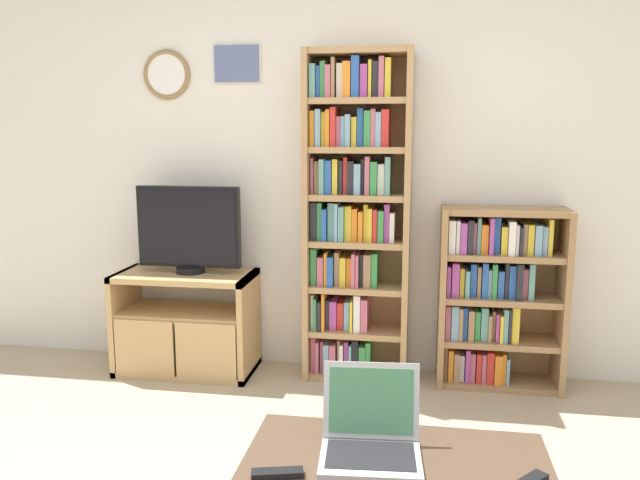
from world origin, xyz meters
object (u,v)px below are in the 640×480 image
bookshelf_tall (353,216)px  remote_far_from_laptop (277,473)px  laptop (371,433)px  tv_stand (186,322)px  television (189,230)px  coffee_table (396,477)px  bookshelf_short (494,295)px

bookshelf_tall → remote_far_from_laptop: size_ratio=11.96×
laptop → remote_far_from_laptop: (-0.27, -0.19, -0.06)m
tv_stand → television: bearing=41.0°
coffee_table → laptop: 0.16m
laptop → remote_far_from_laptop: bearing=-149.1°
bookshelf_short → laptop: bookshelf_short is taller
coffee_table → laptop: laptop is taller
television → coffee_table: television is taller
television → bookshelf_short: bearing=2.4°
tv_stand → coffee_table: (1.39, -1.75, 0.10)m
bookshelf_short → coffee_table: bearing=-105.1°
bookshelf_tall → bookshelf_short: size_ratio=1.84×
tv_stand → television: (0.03, 0.03, 0.59)m
television → bookshelf_tall: size_ratio=0.33×
tv_stand → coffee_table: bearing=-51.5°
coffee_table → bookshelf_short: bearing=74.9°
tv_stand → laptop: (1.31, -1.70, 0.22)m
bookshelf_short → laptop: 1.90m
tv_stand → bookshelf_tall: (1.05, 0.11, 0.69)m
tv_stand → bookshelf_short: bookshelf_short is taller
tv_stand → remote_far_from_laptop: size_ratio=5.18×
bookshelf_tall → remote_far_from_laptop: 2.07m
tv_stand → bookshelf_tall: 1.26m
tv_stand → remote_far_from_laptop: (1.04, -1.89, 0.16)m
remote_far_from_laptop → laptop: bearing=-68.9°
tv_stand → television: size_ratio=1.31×
television → remote_far_from_laptop: size_ratio=3.94×
laptop → television: bearing=121.9°
bookshelf_tall → coffee_table: bookshelf_tall is taller
coffee_table → bookshelf_tall: bearing=100.5°
tv_stand → bookshelf_short: (1.89, 0.11, 0.23)m
bookshelf_tall → laptop: bookshelf_tall is taller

